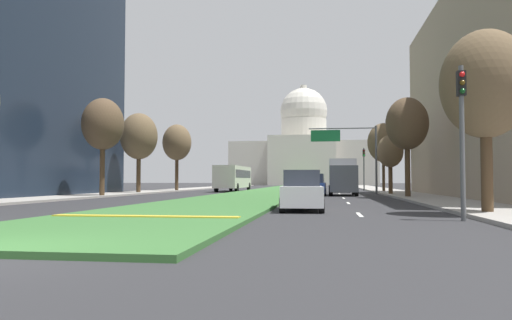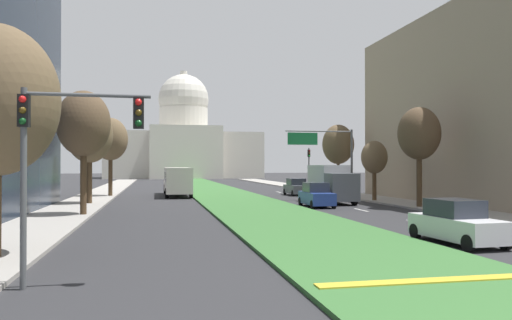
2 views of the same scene
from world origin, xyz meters
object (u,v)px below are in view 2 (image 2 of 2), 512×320
Objects in this scene: street_tree_right_far at (374,158)px; sedan_distant at (296,187)px; street_tree_right_mid at (419,134)px; sedan_lead_stopped at (456,223)px; box_truck_delivery at (332,183)px; street_tree_left_mid at (84,124)px; traffic_light_near_left at (58,142)px; sedan_midblock at (316,196)px; capitol_building at (184,143)px; street_tree_right_distant at (338,145)px; street_tree_left_distant at (111,140)px; overhead_guide_sign at (327,149)px; traffic_light_far_right at (309,164)px; city_bus at (177,179)px; street_tree_left_far at (90,135)px.

street_tree_right_far is 11.62m from sedan_distant.
sedan_lead_stopped is at bearing -114.95° from street_tree_right_mid.
street_tree_left_mid is at bearing -159.04° from box_truck_delivery.
street_tree_left_mid is 1.87× the size of sedan_distant.
traffic_light_near_left reaches higher than sedan_midblock.
capitol_building is 5.05× the size of street_tree_right_distant.
overhead_guide_sign is at bearing -22.97° from street_tree_left_distant.
street_tree_left_mid is 19.13m from street_tree_left_distant.
traffic_light_far_right reaches higher than city_bus.
overhead_guide_sign is at bearing -118.10° from street_tree_right_distant.
street_tree_left_distant reaches higher than traffic_light_far_right.
street_tree_right_far is (1.12, -15.16, 0.53)m from traffic_light_far_right.
overhead_guide_sign is (8.24, -83.85, -4.30)m from capitol_building.
street_tree_left_mid is at bearing -142.58° from street_tree_right_distant.
street_tree_right_mid reaches higher than city_bus.
sedan_lead_stopped is at bearing -87.43° from capitol_building.
street_tree_right_mid is 29.63m from street_tree_left_distant.
traffic_light_near_left is 37.82m from street_tree_left_distant.
street_tree_right_mid is at bearing -37.55° from street_tree_left_distant.
overhead_guide_sign is at bearing -100.27° from traffic_light_far_right.
street_tree_left_distant is at bearing -172.61° from city_bus.
street_tree_right_far is 0.70× the size of street_tree_right_distant.
city_bus reaches higher than sedan_distant.
overhead_guide_sign is 0.83× the size of street_tree_left_mid.
street_tree_right_distant is at bearing 59.28° from traffic_light_near_left.
traffic_light_near_left reaches higher than box_truck_delivery.
capitol_building is at bearing 94.85° from box_truck_delivery.
city_bus is at bearing 172.82° from sedan_distant.
traffic_light_near_left reaches higher than city_bus.
sedan_distant is at bearing -84.31° from capitol_building.
street_tree_right_distant is (1.71, -4.95, 2.11)m from traffic_light_far_right.
capitol_building reaches higher than sedan_lead_stopped.
traffic_light_far_right is at bearing 10.21° from street_tree_left_distant.
capitol_building is at bearing 93.15° from sedan_midblock.
traffic_light_near_left is at bearing -121.35° from overhead_guide_sign.
traffic_light_far_right is 0.65× the size of street_tree_left_distant.
street_tree_left_distant is at bearing 142.45° from street_tree_right_mid.
capitol_building is 94.35m from street_tree_right_mid.
street_tree_right_mid is 1.41× the size of street_tree_right_far.
street_tree_right_mid is at bearing -48.34° from city_bus.
street_tree_left_far reaches higher than box_truck_delivery.
street_tree_left_distant is 7.81m from city_bus.
street_tree_left_distant is at bearing 177.88° from sedan_distant.
street_tree_left_mid is 0.71× the size of city_bus.
street_tree_right_mid reaches higher than overhead_guide_sign.
traffic_light_near_left is 15.48m from sedan_lead_stopped.
capitol_building is at bearing 95.69° from sedan_distant.
street_tree_left_distant is 1.79× the size of sedan_midblock.
street_tree_left_far reaches higher than street_tree_right_far.
street_tree_left_mid is at bearing -177.39° from street_tree_right_mid.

